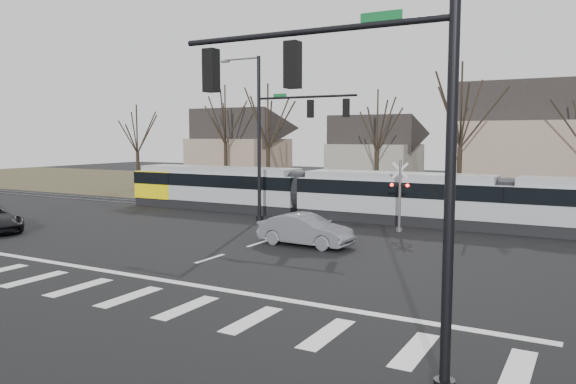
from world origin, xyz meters
The scene contains 15 objects.
ground centered at (0.00, 0.00, 0.00)m, with size 140.00×140.00×0.00m, color black.
grass_verge centered at (0.00, 32.00, 0.01)m, with size 140.00×28.00×0.01m, color #38331E.
crosswalk centered at (0.00, -4.00, 0.01)m, with size 27.00×2.60×0.01m.
stop_line centered at (0.00, -1.80, 0.01)m, with size 28.00×0.35×0.01m, color silver.
lane_dashes centered at (0.00, 16.00, 0.01)m, with size 0.18×30.00×0.01m.
rail_pair centered at (0.00, 15.80, 0.03)m, with size 90.00×1.52×0.06m.
tram centered at (3.70, 16.00, 1.67)m, with size 40.35×3.00×3.06m.
sedan centered at (2.28, 6.61, 0.77)m, with size 4.75×1.88×1.54m, color slate.
signal_pole_near_right centered at (10.11, -6.00, 5.17)m, with size 6.72×0.44×8.00m.
signal_pole_far centered at (-2.41, 12.50, 5.70)m, with size 9.28×0.44×10.20m.
rail_crossing_signal centered at (5.00, 12.79, 1.89)m, with size 1.08×0.36×4.00m.
tree_row centered at (2.00, 26.00, 5.00)m, with size 59.20×7.20×10.00m.
house_a centered at (-20.00, 34.00, 4.46)m, with size 9.72×8.64×8.60m.
house_b centered at (-5.00, 36.00, 3.97)m, with size 8.64×7.56×7.65m.
house_c centered at (9.00, 33.00, 5.23)m, with size 10.80×8.64×10.10m.
Camera 1 is at (14.56, -17.30, 5.30)m, focal length 35.00 mm.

